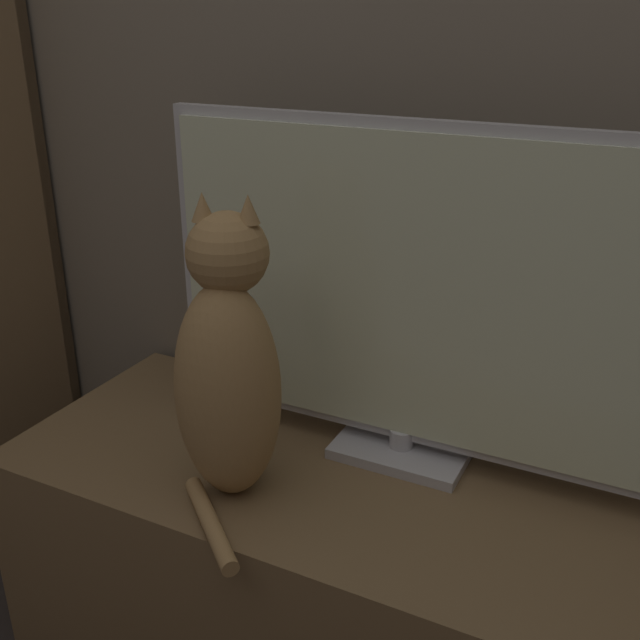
# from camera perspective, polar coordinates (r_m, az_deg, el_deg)

# --- Properties ---
(tv_stand) EXTENTS (1.15, 0.52, 0.46)m
(tv_stand) POSITION_cam_1_polar(r_m,az_deg,el_deg) (1.52, -0.20, -18.28)
(tv_stand) COLOR brown
(tv_stand) RESTS_ON ground_plane
(tv) EXTENTS (0.93, 0.15, 0.61)m
(tv) POSITION_cam_1_polar(r_m,az_deg,el_deg) (1.29, 6.79, 1.63)
(tv) COLOR #B7B7BC
(tv) RESTS_ON tv_stand
(cat) EXTENTS (0.23, 0.31, 0.51)m
(cat) POSITION_cam_1_polar(r_m,az_deg,el_deg) (1.23, -6.98, -3.81)
(cat) COLOR #997547
(cat) RESTS_ON tv_stand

